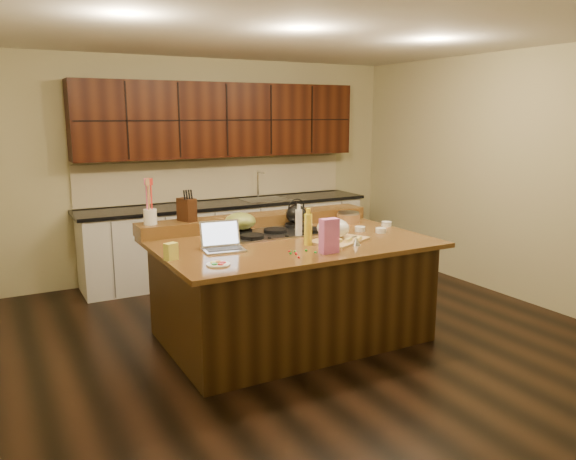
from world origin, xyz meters
TOP-DOWN VIEW (x-y plane):
  - room at (0.00, 0.00)m, footprint 5.52×5.02m
  - island at (0.00, 0.00)m, footprint 2.40×1.60m
  - back_ledge at (0.00, 0.70)m, footprint 2.40×0.30m
  - cooktop at (0.00, 0.30)m, footprint 0.92×0.52m
  - back_counter at (0.30, 2.23)m, footprint 3.70×0.66m
  - kettle at (0.30, 0.43)m, footprint 0.22×0.22m
  - green_bowl at (-0.30, 0.43)m, footprint 0.30×0.30m
  - laptop at (-0.68, -0.05)m, footprint 0.36×0.30m
  - oil_bottle at (0.03, -0.25)m, footprint 0.09×0.09m
  - vinegar_bottle at (0.13, 0.08)m, footprint 0.07×0.07m
  - wooden_tray at (0.32, -0.22)m, footprint 0.60×0.53m
  - ramekin_a at (0.77, 0.01)m, footprint 0.11×0.11m
  - ramekin_b at (0.90, -0.14)m, footprint 0.13×0.13m
  - ramekin_c at (1.15, 0.09)m, footprint 0.13×0.13m
  - strainer_bowl at (0.92, 0.43)m, footprint 0.25×0.25m
  - kitchen_timer at (0.39, -0.46)m, footprint 0.08×0.08m
  - pink_bag at (0.04, -0.57)m, footprint 0.15×0.08m
  - candy_plate at (-0.89, -0.49)m, footprint 0.20×0.20m
  - package_box at (-1.15, -0.17)m, footprint 0.11×0.10m
  - utensil_crock at (-1.07, 0.70)m, footprint 0.14×0.14m
  - knife_block at (-0.72, 0.70)m, footprint 0.16×0.20m
  - gumdrop_0 at (-0.24, -0.41)m, footprint 0.02×0.02m
  - gumdrop_1 at (-0.20, -0.44)m, footprint 0.02×0.02m
  - gumdrop_2 at (0.12, -0.57)m, footprint 0.02×0.02m
  - gumdrop_3 at (0.19, -0.52)m, footprint 0.02×0.02m
  - gumdrop_4 at (-0.23, -0.50)m, footprint 0.02×0.02m
  - gumdrop_5 at (-0.10, -0.44)m, footprint 0.02×0.02m
  - gumdrop_6 at (-0.26, -0.61)m, footprint 0.02×0.02m
  - gumdrop_7 at (0.08, -0.43)m, footprint 0.02×0.02m
  - gumdrop_8 at (0.20, -0.40)m, footprint 0.02×0.02m
  - gumdrop_9 at (-0.26, -0.47)m, footprint 0.02×0.02m
  - gumdrop_10 at (-0.22, -0.48)m, footprint 0.02×0.02m
  - gumdrop_11 at (-0.07, -0.54)m, footprint 0.02×0.02m
  - gumdrop_12 at (0.03, -0.51)m, footprint 0.02×0.02m
  - gumdrop_13 at (-0.22, -0.40)m, footprint 0.02×0.02m
  - gumdrop_14 at (0.12, -0.44)m, footprint 0.02×0.02m

SIDE VIEW (x-z plane):
  - island at x=0.00m, z-range 0.00..0.92m
  - candy_plate at x=-0.89m, z-range 0.92..0.93m
  - gumdrop_0 at x=-0.24m, z-range 0.92..0.94m
  - gumdrop_1 at x=-0.20m, z-range 0.92..0.94m
  - gumdrop_2 at x=0.12m, z-range 0.92..0.94m
  - gumdrop_3 at x=0.19m, z-range 0.92..0.94m
  - gumdrop_4 at x=-0.23m, z-range 0.92..0.94m
  - gumdrop_5 at x=-0.10m, z-range 0.92..0.94m
  - gumdrop_6 at x=-0.26m, z-range 0.92..0.94m
  - gumdrop_7 at x=0.08m, z-range 0.92..0.94m
  - gumdrop_8 at x=0.20m, z-range 0.92..0.94m
  - gumdrop_9 at x=-0.26m, z-range 0.92..0.94m
  - gumdrop_10 at x=-0.22m, z-range 0.92..0.94m
  - gumdrop_11 at x=-0.07m, z-range 0.92..0.94m
  - gumdrop_12 at x=0.03m, z-range 0.92..0.94m
  - gumdrop_13 at x=-0.22m, z-range 0.92..0.94m
  - gumdrop_14 at x=0.12m, z-range 0.92..0.94m
  - cooktop at x=0.00m, z-range 0.91..0.96m
  - ramekin_a at x=0.77m, z-range 0.92..0.96m
  - ramekin_b at x=0.90m, z-range 0.92..0.96m
  - ramekin_c at x=1.15m, z-range 0.92..0.96m
  - kitchen_timer at x=0.39m, z-range 0.92..0.99m
  - strainer_bowl at x=0.92m, z-range 0.92..1.01m
  - back_ledge at x=0.00m, z-range 0.92..1.04m
  - laptop at x=-0.68m, z-range 0.87..1.10m
  - back_counter at x=0.30m, z-range -0.22..2.18m
  - package_box at x=-1.15m, z-range 0.92..1.05m
  - wooden_tray at x=0.32m, z-range 0.91..1.11m
  - green_bowl at x=-0.30m, z-range 0.97..1.12m
  - vinegar_bottle at x=0.13m, z-range 0.92..1.17m
  - oil_bottle at x=0.03m, z-range 0.92..1.19m
  - kettle at x=0.30m, z-range 0.97..1.15m
  - pink_bag at x=0.04m, z-range 0.92..1.20m
  - utensil_crock at x=-1.07m, z-range 1.04..1.18m
  - knife_block at x=-0.72m, z-range 1.04..1.25m
  - room at x=0.00m, z-range -0.01..2.71m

